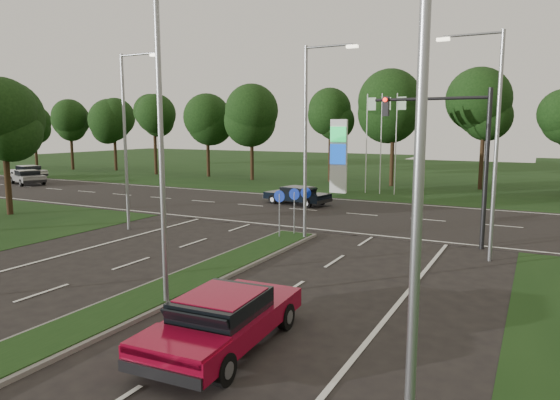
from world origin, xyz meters
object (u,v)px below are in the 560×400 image
at_px(navy_sedan, 297,195).
at_px(far_car_b, 28,172).
at_px(red_sedan, 223,318).
at_px(far_car_a, 27,177).

bearing_deg(navy_sedan, far_car_b, 95.21).
height_order(red_sedan, navy_sedan, red_sedan).
xyz_separation_m(far_car_a, far_car_b, (-4.94, 3.67, 0.01)).
height_order(red_sedan, far_car_b, far_car_b).
xyz_separation_m(navy_sedan, far_car_b, (-32.93, 3.12, 0.07)).
relative_size(red_sedan, far_car_a, 0.99).
bearing_deg(navy_sedan, far_car_a, 101.76).
xyz_separation_m(red_sedan, navy_sedan, (-8.29, 21.51, -0.06)).
height_order(red_sedan, far_car_a, red_sedan).
distance_m(red_sedan, far_car_a, 41.89).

